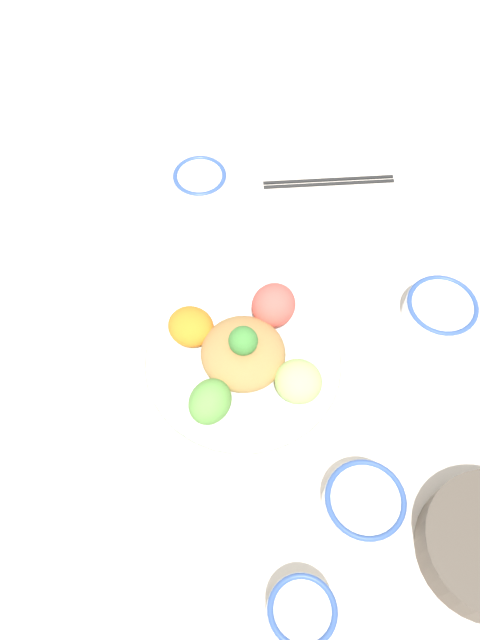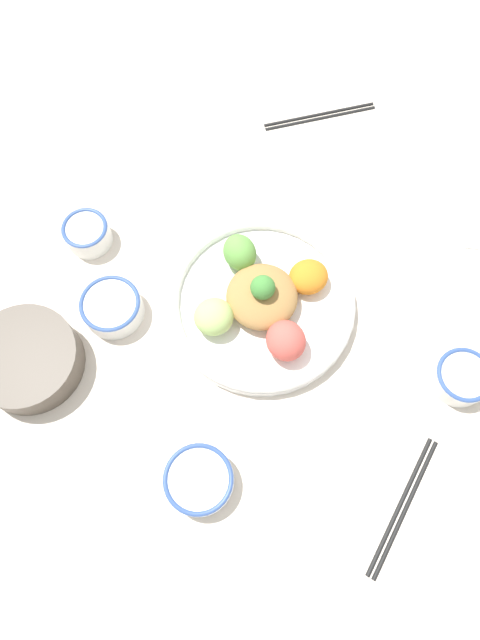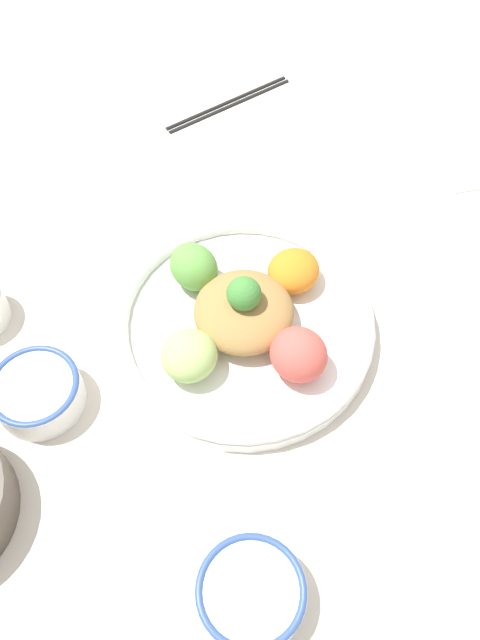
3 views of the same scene
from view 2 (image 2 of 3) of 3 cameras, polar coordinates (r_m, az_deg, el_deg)
name	(u,v)px [view 2 (image 2 of 3)]	position (r m, az deg, el deg)	size (l,w,h in m)	color
ground_plane	(275,287)	(0.96, 3.71, 3.53)	(2.40, 2.40, 0.00)	silver
salad_platter	(261,301)	(0.92, 2.30, 2.01)	(0.32, 0.32, 0.10)	white
sauce_bowl_red	(199,480)	(0.85, -4.40, -16.64)	(0.11, 0.11, 0.04)	white
rice_bowl_blue	(112,307)	(0.94, -13.51, 1.36)	(0.10, 0.10, 0.04)	white
sauce_bowl_dark	(87,233)	(1.02, -16.00, 8.92)	(0.08, 0.08, 0.05)	white
rice_bowl_plain	(462,377)	(0.95, 22.56, -5.65)	(0.09, 0.09, 0.04)	white
side_serving_bowl	(27,359)	(0.94, -21.80, -3.88)	(0.18, 0.18, 0.06)	#51473D
chopsticks_pair_near	(320,116)	(1.17, 8.52, 20.76)	(0.23, 0.03, 0.01)	black
chopsticks_pair_far	(404,507)	(0.91, 17.05, -18.49)	(0.18, 0.17, 0.01)	black
serving_spoon_main	(468,245)	(1.08, 23.12, 7.39)	(0.12, 0.07, 0.01)	white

